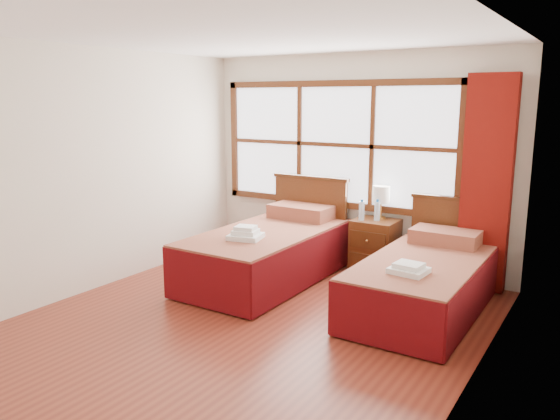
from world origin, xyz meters
The scene contains 15 objects.
floor centered at (0.00, 0.00, 0.00)m, with size 4.50×4.50×0.00m, color maroon.
ceiling centered at (0.00, 0.00, 2.60)m, with size 4.50×4.50×0.00m, color white.
wall_back centered at (0.00, 2.25, 1.30)m, with size 4.00×4.00×0.00m, color silver.
wall_left centered at (-2.00, 0.00, 1.30)m, with size 4.50×4.50×0.00m, color silver.
wall_right centered at (2.00, 0.00, 1.30)m, with size 4.50×4.50×0.00m, color silver.
window centered at (-0.25, 2.21, 1.50)m, with size 3.16×0.06×1.56m.
curtain centered at (1.60, 2.11, 1.17)m, with size 0.50×0.16×2.30m, color maroon.
bed_left centered at (-0.55, 1.20, 0.33)m, with size 1.12×2.18×1.10m.
bed_right centered at (1.27, 1.20, 0.30)m, with size 1.03×2.05×1.00m.
nightstand centered at (0.41, 1.99, 0.33)m, with size 0.50×0.49×0.66m.
towels_left centered at (-0.54, 0.71, 0.64)m, with size 0.40×0.37×0.14m.
towels_right centered at (1.28, 0.66, 0.57)m, with size 0.34×0.30×0.09m.
lamp centered at (0.43, 2.10, 0.94)m, with size 0.20×0.20×0.39m.
bottle_near centered at (0.28, 1.89, 0.78)m, with size 0.07×0.07×0.25m.
bottle_far centered at (0.43, 1.98, 0.78)m, with size 0.07×0.07×0.25m.
Camera 1 is at (2.81, -3.87, 2.05)m, focal length 35.00 mm.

